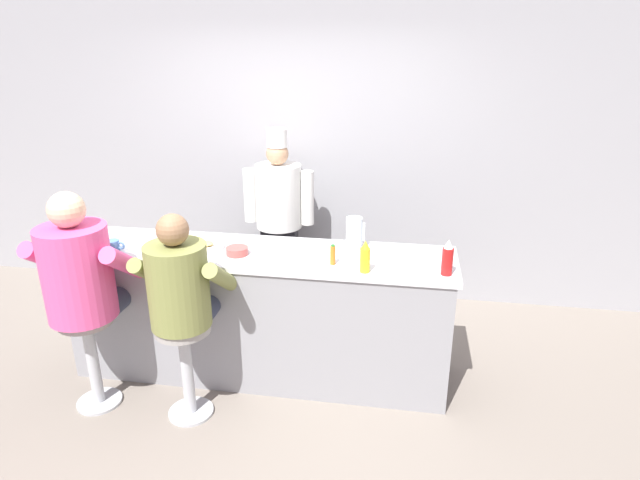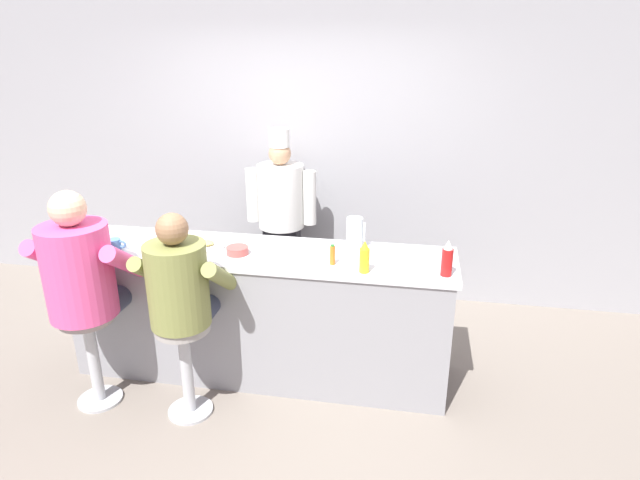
{
  "view_description": "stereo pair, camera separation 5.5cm",
  "coord_description": "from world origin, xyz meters",
  "px_view_note": "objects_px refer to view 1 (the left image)",
  "views": [
    {
      "loc": [
        0.99,
        -3.0,
        2.33
      ],
      "look_at": [
        0.44,
        0.28,
        1.08
      ],
      "focal_mm": 30.0,
      "sensor_mm": 36.0,
      "label": 1
    },
    {
      "loc": [
        1.04,
        -2.99,
        2.33
      ],
      "look_at": [
        0.44,
        0.28,
        1.08
      ],
      "focal_mm": 30.0,
      "sensor_mm": 36.0,
      "label": 2
    }
  ],
  "objects_px": {
    "hot_sauce_bottle_orange": "(333,255)",
    "coffee_mug_blue": "(114,245)",
    "breakfast_plate": "(205,246)",
    "diner_seated_olive": "(181,292)",
    "cook_in_whites_near": "(279,211)",
    "ketchup_bottle_red": "(447,258)",
    "diner_seated_pink": "(82,277)",
    "water_pitcher_clear": "(354,233)",
    "mustard_bottle_yellow": "(365,258)",
    "cereal_bowl": "(237,251)"
  },
  "relations": [
    {
      "from": "water_pitcher_clear",
      "to": "cook_in_whites_near",
      "type": "relative_size",
      "value": 0.13
    },
    {
      "from": "ketchup_bottle_red",
      "to": "diner_seated_pink",
      "type": "bearing_deg",
      "value": -171.61
    },
    {
      "from": "breakfast_plate",
      "to": "diner_seated_olive",
      "type": "relative_size",
      "value": 0.19
    },
    {
      "from": "cereal_bowl",
      "to": "diner_seated_pink",
      "type": "relative_size",
      "value": 0.1
    },
    {
      "from": "breakfast_plate",
      "to": "diner_seated_olive",
      "type": "bearing_deg",
      "value": -85.87
    },
    {
      "from": "ketchup_bottle_red",
      "to": "breakfast_plate",
      "type": "distance_m",
      "value": 1.66
    },
    {
      "from": "breakfast_plate",
      "to": "coffee_mug_blue",
      "type": "bearing_deg",
      "value": -166.15
    },
    {
      "from": "mustard_bottle_yellow",
      "to": "coffee_mug_blue",
      "type": "distance_m",
      "value": 1.75
    },
    {
      "from": "ketchup_bottle_red",
      "to": "coffee_mug_blue",
      "type": "xyz_separation_m",
      "value": [
        -2.25,
        0.03,
        -0.07
      ]
    },
    {
      "from": "coffee_mug_blue",
      "to": "diner_seated_olive",
      "type": "relative_size",
      "value": 0.1
    },
    {
      "from": "cook_in_whites_near",
      "to": "breakfast_plate",
      "type": "bearing_deg",
      "value": -102.7
    },
    {
      "from": "hot_sauce_bottle_orange",
      "to": "breakfast_plate",
      "type": "distance_m",
      "value": 0.94
    },
    {
      "from": "hot_sauce_bottle_orange",
      "to": "cook_in_whites_near",
      "type": "xyz_separation_m",
      "value": [
        -0.67,
        1.27,
        -0.14
      ]
    },
    {
      "from": "mustard_bottle_yellow",
      "to": "water_pitcher_clear",
      "type": "distance_m",
      "value": 0.43
    },
    {
      "from": "ketchup_bottle_red",
      "to": "mustard_bottle_yellow",
      "type": "relative_size",
      "value": 1.11
    },
    {
      "from": "cereal_bowl",
      "to": "diner_seated_olive",
      "type": "relative_size",
      "value": 0.11
    },
    {
      "from": "breakfast_plate",
      "to": "coffee_mug_blue",
      "type": "distance_m",
      "value": 0.62
    },
    {
      "from": "ketchup_bottle_red",
      "to": "diner_seated_pink",
      "type": "height_order",
      "value": "diner_seated_pink"
    },
    {
      "from": "hot_sauce_bottle_orange",
      "to": "water_pitcher_clear",
      "type": "xyz_separation_m",
      "value": [
        0.1,
        0.32,
        0.04
      ]
    },
    {
      "from": "ketchup_bottle_red",
      "to": "cereal_bowl",
      "type": "height_order",
      "value": "ketchup_bottle_red"
    },
    {
      "from": "diner_seated_olive",
      "to": "cook_in_whites_near",
      "type": "xyz_separation_m",
      "value": [
        0.22,
        1.66,
        0.01
      ]
    },
    {
      "from": "ketchup_bottle_red",
      "to": "cereal_bowl",
      "type": "relative_size",
      "value": 1.54
    },
    {
      "from": "ketchup_bottle_red",
      "to": "water_pitcher_clear",
      "type": "xyz_separation_m",
      "value": [
        -0.62,
        0.37,
        0.0
      ]
    },
    {
      "from": "breakfast_plate",
      "to": "diner_seated_olive",
      "type": "height_order",
      "value": "diner_seated_olive"
    },
    {
      "from": "cook_in_whites_near",
      "to": "diner_seated_olive",
      "type": "bearing_deg",
      "value": -97.5
    },
    {
      "from": "breakfast_plate",
      "to": "diner_seated_pink",
      "type": "xyz_separation_m",
      "value": [
        -0.62,
        -0.52,
        -0.05
      ]
    },
    {
      "from": "diner_seated_pink",
      "to": "water_pitcher_clear",
      "type": "bearing_deg",
      "value": 23.06
    },
    {
      "from": "hot_sauce_bottle_orange",
      "to": "coffee_mug_blue",
      "type": "relative_size",
      "value": 1.01
    },
    {
      "from": "coffee_mug_blue",
      "to": "diner_seated_olive",
      "type": "distance_m",
      "value": 0.75
    },
    {
      "from": "coffee_mug_blue",
      "to": "cereal_bowl",
      "type": "bearing_deg",
      "value": 4.65
    },
    {
      "from": "hot_sauce_bottle_orange",
      "to": "water_pitcher_clear",
      "type": "bearing_deg",
      "value": 72.21
    },
    {
      "from": "mustard_bottle_yellow",
      "to": "cook_in_whites_near",
      "type": "distance_m",
      "value": 1.63
    },
    {
      "from": "breakfast_plate",
      "to": "coffee_mug_blue",
      "type": "xyz_separation_m",
      "value": [
        -0.6,
        -0.15,
        0.02
      ]
    },
    {
      "from": "coffee_mug_blue",
      "to": "cook_in_whites_near",
      "type": "distance_m",
      "value": 1.55
    },
    {
      "from": "coffee_mug_blue",
      "to": "diner_seated_pink",
      "type": "height_order",
      "value": "diner_seated_pink"
    },
    {
      "from": "diner_seated_olive",
      "to": "water_pitcher_clear",
      "type": "bearing_deg",
      "value": 35.59
    },
    {
      "from": "hot_sauce_bottle_orange",
      "to": "coffee_mug_blue",
      "type": "xyz_separation_m",
      "value": [
        -1.53,
        -0.01,
        -0.03
      ]
    },
    {
      "from": "diner_seated_olive",
      "to": "hot_sauce_bottle_orange",
      "type": "bearing_deg",
      "value": 23.48
    },
    {
      "from": "mustard_bottle_yellow",
      "to": "breakfast_plate",
      "type": "xyz_separation_m",
      "value": [
        -1.14,
        0.22,
        -0.08
      ]
    },
    {
      "from": "diner_seated_olive",
      "to": "cook_in_whites_near",
      "type": "bearing_deg",
      "value": 82.5
    },
    {
      "from": "coffee_mug_blue",
      "to": "water_pitcher_clear",
      "type": "bearing_deg",
      "value": 11.62
    },
    {
      "from": "hot_sauce_bottle_orange",
      "to": "cereal_bowl",
      "type": "bearing_deg",
      "value": 174.97
    },
    {
      "from": "ketchup_bottle_red",
      "to": "hot_sauce_bottle_orange",
      "type": "xyz_separation_m",
      "value": [
        -0.72,
        0.05,
        -0.04
      ]
    },
    {
      "from": "ketchup_bottle_red",
      "to": "diner_seated_olive",
      "type": "height_order",
      "value": "diner_seated_olive"
    },
    {
      "from": "cook_in_whites_near",
      "to": "water_pitcher_clear",
      "type": "bearing_deg",
      "value": -50.92
    },
    {
      "from": "cereal_bowl",
      "to": "diner_seated_olive",
      "type": "bearing_deg",
      "value": -116.63
    },
    {
      "from": "breakfast_plate",
      "to": "coffee_mug_blue",
      "type": "height_order",
      "value": "coffee_mug_blue"
    },
    {
      "from": "coffee_mug_blue",
      "to": "breakfast_plate",
      "type": "bearing_deg",
      "value": 13.85
    },
    {
      "from": "ketchup_bottle_red",
      "to": "water_pitcher_clear",
      "type": "height_order",
      "value": "ketchup_bottle_red"
    },
    {
      "from": "ketchup_bottle_red",
      "to": "breakfast_plate",
      "type": "xyz_separation_m",
      "value": [
        -1.64,
        0.18,
        -0.09
      ]
    }
  ]
}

